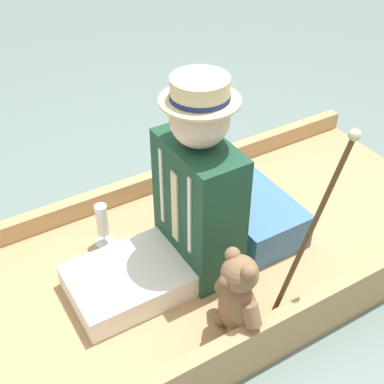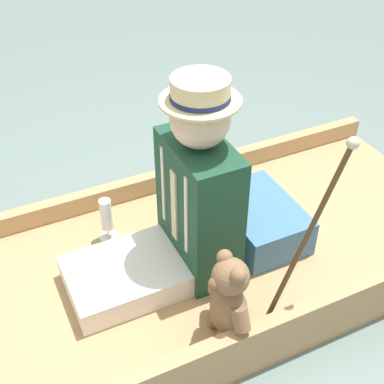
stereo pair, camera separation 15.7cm
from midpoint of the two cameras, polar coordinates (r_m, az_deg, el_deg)
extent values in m
plane|color=slate|center=(2.52, 2.24, -9.21)|extent=(16.00, 16.00, 0.00)
cube|color=tan|center=(2.46, 2.28, -8.00)|extent=(1.11, 2.62, 0.15)
cube|color=tan|center=(2.08, 9.27, -14.80)|extent=(0.06, 2.62, 0.10)
cube|color=tan|center=(2.73, -2.72, 0.94)|extent=(0.06, 2.62, 0.10)
cube|color=teal|center=(2.48, 8.85, -2.93)|extent=(0.46, 0.32, 0.17)
cube|color=white|center=(2.25, -5.18, -9.01)|extent=(0.36, 0.47, 0.11)
cube|color=#19422D|center=(2.18, 2.82, -1.72)|extent=(0.40, 0.21, 0.60)
cube|color=beige|center=(2.11, 0.19, -1.60)|extent=(0.04, 0.01, 0.33)
cube|color=white|center=(2.02, 1.59, -2.72)|extent=(0.02, 0.01, 0.36)
cube|color=white|center=(2.17, -1.05, 0.68)|extent=(0.02, 0.01, 0.36)
sphere|color=beige|center=(1.94, 3.19, 7.77)|extent=(0.22, 0.22, 0.22)
cylinder|color=beige|center=(1.91, 3.27, 9.67)|extent=(0.30, 0.30, 0.01)
cylinder|color=beige|center=(1.89, 3.32, 10.91)|extent=(0.21, 0.21, 0.08)
cylinder|color=navy|center=(1.90, 3.28, 10.13)|extent=(0.22, 0.22, 0.02)
ellipsoid|color=#846042|center=(2.05, 6.16, -12.42)|extent=(0.16, 0.13, 0.24)
sphere|color=#846042|center=(1.92, 6.51, -9.04)|extent=(0.14, 0.14, 0.14)
sphere|color=brown|center=(1.90, 4.94, -9.84)|extent=(0.06, 0.06, 0.06)
sphere|color=#846042|center=(1.85, 7.40, -8.91)|extent=(0.06, 0.06, 0.06)
sphere|color=#846042|center=(1.91, 5.87, -7.02)|extent=(0.06, 0.06, 0.06)
cylinder|color=#846042|center=(1.97, 7.56, -13.35)|extent=(0.09, 0.06, 0.10)
cylinder|color=#846042|center=(2.06, 4.99, -10.02)|extent=(0.09, 0.06, 0.10)
sphere|color=#846042|center=(2.08, 5.79, -15.14)|extent=(0.07, 0.07, 0.07)
sphere|color=#846042|center=(2.13, 4.58, -13.49)|extent=(0.07, 0.07, 0.07)
cylinder|color=silver|center=(2.51, -7.08, -4.81)|extent=(0.09, 0.09, 0.01)
cylinder|color=silver|center=(2.49, -7.13, -4.31)|extent=(0.01, 0.01, 0.05)
cylinder|color=silver|center=(2.42, -7.32, -2.45)|extent=(0.05, 0.05, 0.16)
cylinder|color=brown|center=(1.97, 14.18, -5.17)|extent=(0.02, 0.28, 0.76)
sphere|color=beige|center=(1.83, 19.19, 4.88)|extent=(0.04, 0.04, 0.04)
camera|label=1|loc=(0.08, -87.87, 1.64)|focal=50.00mm
camera|label=2|loc=(0.08, 92.13, -1.64)|focal=50.00mm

